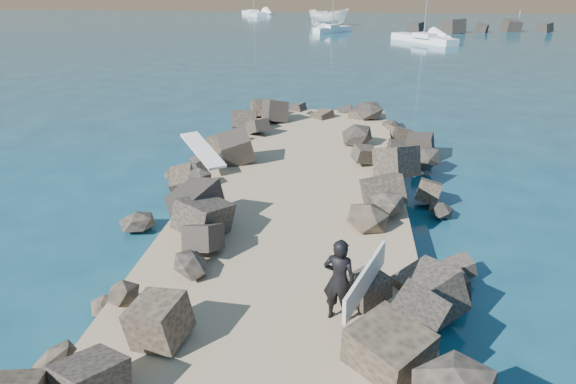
# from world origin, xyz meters

# --- Properties ---
(ground) EXTENTS (800.00, 800.00, 0.00)m
(ground) POSITION_xyz_m (0.00, 0.00, 0.00)
(ground) COLOR #0F384C
(ground) RESTS_ON ground
(jetty) EXTENTS (6.00, 26.00, 0.60)m
(jetty) POSITION_xyz_m (0.00, -2.00, 0.30)
(jetty) COLOR #8C7759
(jetty) RESTS_ON ground
(riprap_left) EXTENTS (2.60, 22.00, 1.00)m
(riprap_left) POSITION_xyz_m (-2.90, -1.50, 0.50)
(riprap_left) COLOR black
(riprap_left) RESTS_ON ground
(riprap_right) EXTENTS (2.60, 22.00, 1.00)m
(riprap_right) POSITION_xyz_m (2.90, -1.50, 0.50)
(riprap_right) COLOR black
(riprap_right) RESTS_ON ground
(surfboard_resting) EXTENTS (1.93, 2.23, 0.08)m
(surfboard_resting) POSITION_xyz_m (-3.21, 2.91, 1.04)
(surfboard_resting) COLOR silver
(surfboard_resting) RESTS_ON riprap_left
(boat_imported) EXTENTS (6.19, 4.01, 2.24)m
(boat_imported) POSITION_xyz_m (-1.94, 61.85, 1.12)
(boat_imported) COLOR white
(boat_imported) RESTS_ON ground
(surfer_with_board) EXTENTS (1.16, 1.86, 1.59)m
(surfer_with_board) POSITION_xyz_m (1.39, -4.57, 1.40)
(surfer_with_board) COLOR black
(surfer_with_board) RESTS_ON jetty
(sailboat_f) EXTENTS (3.31, 5.16, 6.46)m
(sailboat_f) POSITION_xyz_m (30.70, 92.49, 0.35)
(sailboat_f) COLOR white
(sailboat_f) RESTS_ON ground
(sailboat_c) EXTENTS (6.21, 7.60, 9.66)m
(sailboat_c) POSITION_xyz_m (8.69, 43.57, 0.35)
(sailboat_c) COLOR white
(sailboat_c) RESTS_ON ground
(sailboat_b) EXTENTS (4.55, 4.85, 6.75)m
(sailboat_b) POSITION_xyz_m (-0.98, 52.40, 0.35)
(sailboat_b) COLOR white
(sailboat_b) RESTS_ON ground
(sailboat_e) EXTENTS (5.60, 8.04, 9.78)m
(sailboat_e) POSITION_xyz_m (-15.62, 80.01, 0.35)
(sailboat_e) COLOR white
(sailboat_e) RESTS_ON ground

